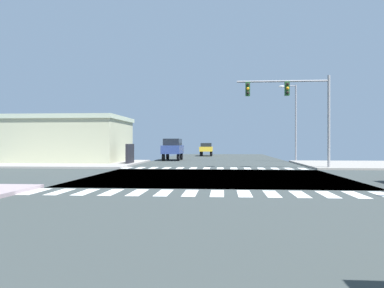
{
  "coord_description": "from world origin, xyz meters",
  "views": [
    {
      "loc": [
        0.48,
        -21.89,
        1.86
      ],
      "look_at": [
        -1.5,
        2.91,
        1.81
      ],
      "focal_mm": 36.79,
      "sensor_mm": 36.0,
      "label": 1
    }
  ],
  "objects": [
    {
      "name": "crosswalk_far",
      "position": [
        -0.25,
        7.3,
        0.0
      ],
      "size": [
        13.5,
        2.0,
        0.01
      ],
      "color": "silver",
      "rests_on": "ground"
    },
    {
      "name": "sidewalk_corner_nw",
      "position": [
        -13.0,
        12.0,
        0.07
      ],
      "size": [
        12.0,
        12.0,
        0.14
      ],
      "color": "gray",
      "rests_on": "ground"
    },
    {
      "name": "bank_building",
      "position": [
        -16.5,
        14.72,
        2.2
      ],
      "size": [
        16.67,
        8.77,
        4.39
      ],
      "color": "#B0B18F",
      "rests_on": "ground"
    },
    {
      "name": "crosswalk_near",
      "position": [
        -0.25,
        -7.3,
        0.0
      ],
      "size": [
        13.5,
        2.0,
        0.01
      ],
      "color": "silver",
      "rests_on": "ground"
    },
    {
      "name": "ground",
      "position": [
        0.0,
        0.0,
        -0.03
      ],
      "size": [
        90.0,
        90.0,
        0.05
      ],
      "color": "#343A39"
    },
    {
      "name": "street_lamp",
      "position": [
        7.45,
        18.04,
        4.63
      ],
      "size": [
        1.78,
        0.32,
        7.69
      ],
      "color": "gray",
      "rests_on": "ground"
    },
    {
      "name": "sidewalk_corner_ne",
      "position": [
        13.0,
        12.0,
        0.07
      ],
      "size": [
        12.0,
        12.0,
        0.14
      ],
      "color": "gray",
      "rests_on": "ground"
    },
    {
      "name": "traffic_signal_mast",
      "position": [
        5.54,
        7.21,
        5.02
      ],
      "size": [
        6.72,
        0.55,
        6.79
      ],
      "color": "gray",
      "rests_on": "ground"
    },
    {
      "name": "sedan_farside_1",
      "position": [
        -2.0,
        35.34,
        1.12
      ],
      "size": [
        1.8,
        4.3,
        1.88
      ],
      "rotation": [
        0.0,
        0.0,
        3.14
      ],
      "color": "black",
      "rests_on": "ground"
    },
    {
      "name": "suv_nearside_1",
      "position": [
        -5.0,
        20.45,
        1.39
      ],
      "size": [
        1.96,
        4.6,
        2.34
      ],
      "rotation": [
        0.0,
        0.0,
        3.14
      ],
      "color": "black",
      "rests_on": "ground"
    }
  ]
}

